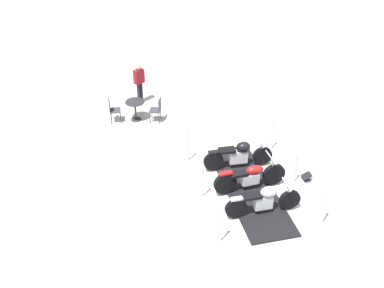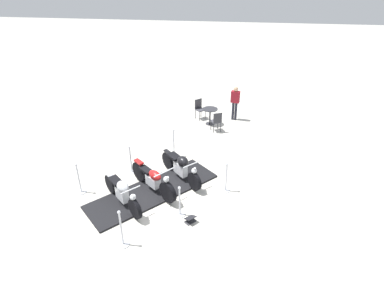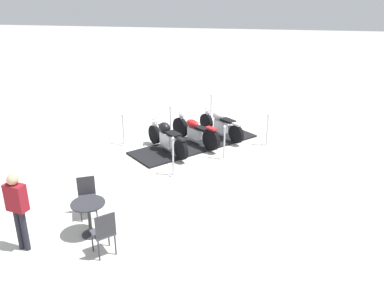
{
  "view_description": "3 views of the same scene",
  "coord_description": "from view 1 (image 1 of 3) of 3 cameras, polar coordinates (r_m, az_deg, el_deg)",
  "views": [
    {
      "loc": [
        4.61,
        -9.9,
        8.85
      ],
      "look_at": [
        -1.89,
        -0.29,
        1.11
      ],
      "focal_mm": 42.86,
      "sensor_mm": 36.0,
      "label": 1
    },
    {
      "loc": [
        8.13,
        2.54,
        6.42
      ],
      "look_at": [
        -2.17,
        0.95,
        0.69
      ],
      "focal_mm": 29.59,
      "sensor_mm": 36.0,
      "label": 2
    },
    {
      "loc": [
        -12.18,
        -2.13,
        4.92
      ],
      "look_at": [
        -1.46,
        -0.16,
        0.61
      ],
      "focal_mm": 37.19,
      "sensor_mm": 36.0,
      "label": 3
    }
  ],
  "objects": [
    {
      "name": "display_platform",
      "position": [
        14.04,
        7.11,
        -5.54
      ],
      "size": [
        4.21,
        4.03,
        0.06
      ],
      "primitive_type": "cube",
      "rotation": [
        0.0,
        0.0,
        2.4
      ],
      "color": "black",
      "rests_on": "ground_plane"
    },
    {
      "name": "bystander_person",
      "position": [
        18.16,
        -6.59,
        7.87
      ],
      "size": [
        0.29,
        0.44,
        1.67
      ],
      "rotation": [
        0.0,
        0.0,
        -0.2
      ],
      "color": "#23232D",
      "rests_on": "ground_plane"
    },
    {
      "name": "cafe_chair_across_table",
      "position": [
        17.21,
        -9.82,
        4.34
      ],
      "size": [
        0.57,
        0.57,
        0.97
      ],
      "rotation": [
        0.0,
        0.0,
        0.77
      ],
      "color": "#2D2D33",
      "rests_on": "ground_plane"
    },
    {
      "name": "cafe_table",
      "position": [
        17.2,
        -7.08,
        4.69
      ],
      "size": [
        0.71,
        0.71,
        0.78
      ],
      "color": "#2D2D33",
      "rests_on": "ground_plane"
    },
    {
      "name": "motorcycle_maroon",
      "position": [
        13.76,
        7.33,
        -4.01
      ],
      "size": [
        1.54,
        1.84,
        1.02
      ],
      "rotation": [
        0.0,
        0.0,
        0.88
      ],
      "color": "black",
      "rests_on": "display_platform"
    },
    {
      "name": "stanchion_left_mid",
      "position": [
        13.46,
        1.33,
        -5.37
      ],
      "size": [
        0.31,
        0.31,
        1.09
      ],
      "color": "silver",
      "rests_on": "ground_plane"
    },
    {
      "name": "stanchion_right_mid",
      "position": [
        14.37,
        12.68,
        -3.69
      ],
      "size": [
        0.33,
        0.33,
        1.03
      ],
      "color": "silver",
      "rests_on": "ground_plane"
    },
    {
      "name": "stanchion_right_rear",
      "position": [
        15.73,
        9.93,
        0.45
      ],
      "size": [
        0.31,
        0.31,
        1.08
      ],
      "color": "silver",
      "rests_on": "ground_plane"
    },
    {
      "name": "stanchion_right_front",
      "position": [
        13.08,
        16.06,
        -8.37
      ],
      "size": [
        0.34,
        0.34,
        1.16
      ],
      "color": "silver",
      "rests_on": "ground_plane"
    },
    {
      "name": "motorcycle_chrome",
      "position": [
        12.95,
        9.02,
        -6.85
      ],
      "size": [
        1.59,
        1.7,
        0.92
      ],
      "rotation": [
        0.0,
        0.0,
        0.83
      ],
      "color": "black",
      "rests_on": "display_platform"
    },
    {
      "name": "motorcycle_black",
      "position": [
        14.58,
        5.93,
        -1.29
      ],
      "size": [
        1.68,
        1.67,
        0.93
      ],
      "rotation": [
        0.0,
        0.0,
        0.78
      ],
      "color": "black",
      "rests_on": "display_platform"
    },
    {
      "name": "stanchion_left_rear",
      "position": [
        14.9,
        -0.47,
        -0.78
      ],
      "size": [
        0.29,
        0.29,
        1.15
      ],
      "color": "silver",
      "rests_on": "ground_plane"
    },
    {
      "name": "stanchion_left_front",
      "position": [
        12.13,
        3.59,
        -10.89
      ],
      "size": [
        0.34,
        0.34,
        1.11
      ],
      "color": "silver",
      "rests_on": "ground_plane"
    },
    {
      "name": "cafe_chair_near_table",
      "position": [
        17.06,
        -4.37,
        4.41
      ],
      "size": [
        0.54,
        0.54,
        0.93
      ],
      "rotation": [
        0.0,
        0.0,
        -2.67
      ],
      "color": "#2D2D33",
      "rests_on": "ground_plane"
    },
    {
      "name": "ground_plane",
      "position": [
        14.06,
        7.1,
        -5.63
      ],
      "size": [
        80.0,
        80.0,
        0.0
      ],
      "primitive_type": "plane",
      "color": "beige"
    },
    {
      "name": "info_placard",
      "position": [
        14.72,
        14.03,
        -4.08
      ],
      "size": [
        0.39,
        0.39,
        0.22
      ],
      "rotation": [
        0.0,
        0.0,
        5.54
      ],
      "color": "#333338",
      "rests_on": "ground_plane"
    }
  ]
}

